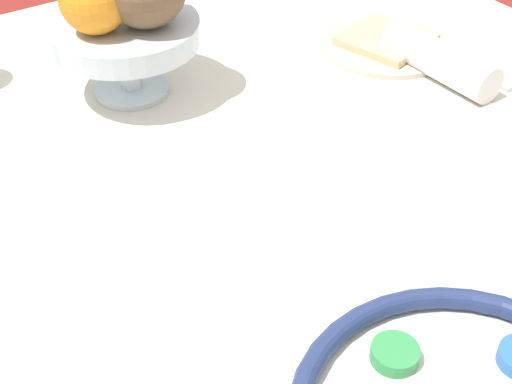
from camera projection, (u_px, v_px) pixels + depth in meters
The scene contains 4 objects.
fruit_stand at pixel (125, 38), 0.93m from camera, with size 0.20×0.20×0.10m.
bread_plate at pixel (386, 43), 1.07m from camera, with size 0.20×0.20×0.02m.
napkin_roll at pixel (440, 60), 0.99m from camera, with size 0.18×0.06×0.05m.
spoon at pixel (459, 66), 1.03m from camera, with size 0.18×0.04×0.01m.
Camera 1 is at (-0.44, 0.43, 1.22)m, focal length 50.00 mm.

